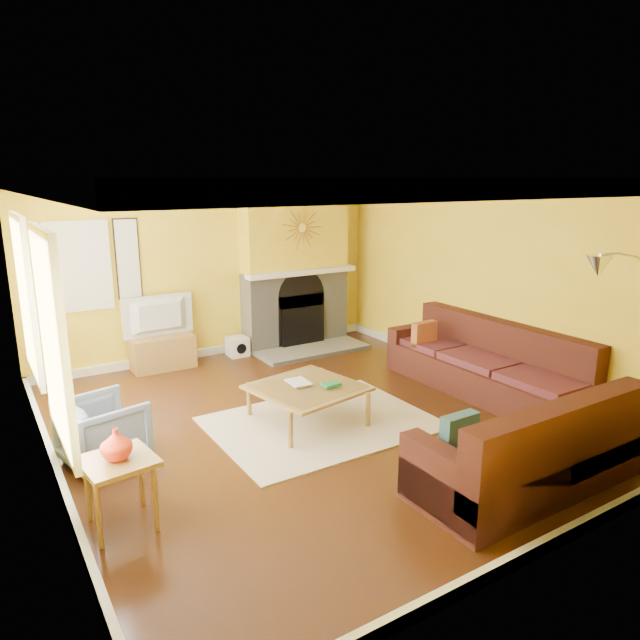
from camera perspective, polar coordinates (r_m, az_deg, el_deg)
floor at (r=6.69m, az=-0.55°, el=-9.94°), size 5.50×6.00×0.02m
ceiling at (r=6.11m, az=-0.61°, el=14.07°), size 5.50×6.00×0.02m
wall_back at (r=8.92m, az=-10.77°, el=5.02°), size 5.50×0.02×2.70m
wall_front at (r=4.11m, az=22.09°, el=-6.29°), size 5.50×0.02×2.70m
wall_left at (r=5.40m, az=-26.42°, el=-1.99°), size 0.02×6.00×2.70m
wall_right at (r=8.03m, az=16.51°, el=3.71°), size 0.02×6.00×2.70m
baseboard at (r=6.66m, az=-0.55°, el=-9.39°), size 5.50×6.00×0.12m
crown_molding at (r=6.11m, az=-0.61°, el=13.41°), size 5.50×6.00×0.12m
window_left_near at (r=6.64m, az=-27.45°, el=1.97°), size 0.06×1.22×1.72m
window_left_far at (r=4.79m, az=-25.36°, el=-1.91°), size 0.06×1.22×1.72m
window_back at (r=8.35m, az=-22.95°, el=4.96°), size 0.82×0.06×1.22m
wall_art at (r=8.48m, az=-18.66°, el=5.79°), size 0.34×0.04×1.14m
fireplace at (r=9.31m, az=-2.51°, el=5.62°), size 1.80×0.40×2.70m
mantel at (r=9.12m, az=-1.76°, el=4.82°), size 1.92×0.22×0.08m
hearth at (r=9.13m, az=-0.72°, el=-3.02°), size 1.80×0.70×0.06m
sunburst at (r=9.04m, az=-1.82°, el=9.21°), size 0.70×0.04×0.70m
rug at (r=6.56m, az=0.14°, el=-10.24°), size 2.40×1.80×0.02m
sectional_sofa at (r=6.62m, az=12.70°, el=-6.27°), size 3.01×3.69×0.90m
coffee_table at (r=6.54m, az=-1.30°, el=-8.35°), size 1.28×1.28×0.43m
media_console at (r=8.59m, az=-15.43°, el=-3.16°), size 0.89×0.40×0.49m
tv at (r=8.45m, az=-15.67°, el=0.34°), size 1.03×0.19×0.59m
subwoofer at (r=9.01m, az=-8.26°, el=-2.62°), size 0.30×0.30×0.30m
armchair at (r=5.99m, az=-20.86°, el=-10.33°), size 0.85×0.84×0.65m
side_table at (r=4.96m, az=-19.30°, el=-15.97°), size 0.59×0.59×0.58m
vase at (r=4.77m, az=-19.71°, el=-11.59°), size 0.32×0.32×0.26m
book at (r=6.47m, az=-3.07°, el=-6.43°), size 0.24×0.31×0.03m
arc_lamp at (r=5.57m, az=28.78°, el=-4.86°), size 1.36×0.36×2.14m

